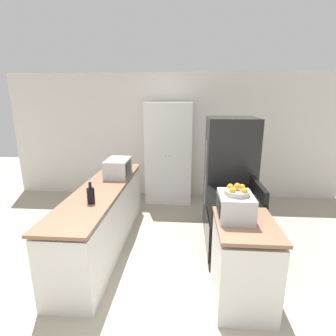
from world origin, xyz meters
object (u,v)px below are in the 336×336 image
object	(u,v)px
microwave	(118,168)
stove	(233,226)
pantry_cabinet	(169,153)
toaster_oven	(235,206)
wine_bottle	(91,195)
fruit_bowl	(237,191)
refrigerator	(229,176)

from	to	relation	value
microwave	stove	bearing A→B (deg)	-22.74
pantry_cabinet	toaster_oven	distance (m)	2.83
pantry_cabinet	wine_bottle	world-z (taller)	pantry_cabinet
pantry_cabinet	microwave	distance (m)	1.47
pantry_cabinet	stove	xyz separation A→B (m)	(0.99, -2.00, -0.55)
microwave	toaster_oven	size ratio (longest dim) A/B	1.26
wine_bottle	microwave	bearing A→B (deg)	88.20
stove	microwave	bearing A→B (deg)	157.26
pantry_cabinet	fruit_bowl	xyz separation A→B (m)	(0.87, -2.70, 0.18)
microwave	wine_bottle	xyz separation A→B (m)	(-0.04, -1.13, -0.04)
pantry_cabinet	toaster_oven	size ratio (longest dim) A/B	4.79
microwave	wine_bottle	bearing A→B (deg)	-91.80
wine_bottle	fruit_bowl	bearing A→B (deg)	-9.92
wine_bottle	toaster_oven	world-z (taller)	same
stove	wine_bottle	size ratio (longest dim) A/B	4.08
stove	fruit_bowl	xyz separation A→B (m)	(-0.12, -0.70, 0.74)
stove	toaster_oven	distance (m)	0.90
wine_bottle	refrigerator	bearing A→B (deg)	33.92
refrigerator	pantry_cabinet	bearing A→B (deg)	130.28
refrigerator	wine_bottle	world-z (taller)	refrigerator
stove	fruit_bowl	bearing A→B (deg)	-99.57
refrigerator	fruit_bowl	xyz separation A→B (m)	(-0.16, -1.48, 0.28)
pantry_cabinet	wine_bottle	bearing A→B (deg)	-107.22
fruit_bowl	wine_bottle	bearing A→B (deg)	170.08
wine_bottle	toaster_oven	distance (m)	1.64
toaster_oven	fruit_bowl	world-z (taller)	fruit_bowl
microwave	fruit_bowl	xyz separation A→B (m)	(1.59, -1.41, 0.16)
toaster_oven	wine_bottle	bearing A→B (deg)	170.38
stove	toaster_oven	xyz separation A→B (m)	(-0.12, -0.69, 0.57)
wine_bottle	toaster_oven	size ratio (longest dim) A/B	0.61
stove	refrigerator	size ratio (longest dim) A/B	0.58
microwave	toaster_oven	xyz separation A→B (m)	(1.58, -1.40, -0.01)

